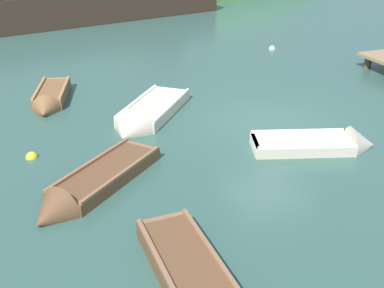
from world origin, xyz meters
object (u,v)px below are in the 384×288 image
object	(u,v)px
rowboat_outer_right	(197,288)
rowboat_near_dock	(51,99)
rowboat_outer_left	(323,146)
rowboat_portside	(89,188)
rowboat_center	(146,118)
buoy_yellow	(32,158)
buoy_white	(272,49)
sailing_ship	(99,7)

from	to	relation	value
rowboat_outer_right	rowboat_near_dock	world-z (taller)	rowboat_outer_right
rowboat_outer_left	rowboat_portside	bearing A→B (deg)	-162.13
rowboat_outer_right	rowboat_center	size ratio (longest dim) A/B	0.91
rowboat_portside	rowboat_outer_right	xyz separation A→B (m)	(1.03, -3.78, 0.03)
rowboat_portside	rowboat_center	size ratio (longest dim) A/B	0.95
rowboat_portside	rowboat_center	world-z (taller)	rowboat_center
buoy_yellow	rowboat_center	bearing A→B (deg)	19.97
rowboat_center	buoy_white	size ratio (longest dim) A/B	12.25
rowboat_outer_right	rowboat_portside	bearing A→B (deg)	-164.67
rowboat_portside	rowboat_outer_left	distance (m)	6.15
sailing_ship	rowboat_outer_right	world-z (taller)	sailing_ship
rowboat_center	buoy_yellow	bearing A→B (deg)	-29.51
rowboat_near_dock	rowboat_outer_left	size ratio (longest dim) A/B	0.91
rowboat_outer_left	rowboat_outer_right	bearing A→B (deg)	-125.44
rowboat_outer_left	sailing_ship	bearing A→B (deg)	114.07
rowboat_near_dock	buoy_white	distance (m)	10.97
rowboat_portside	rowboat_near_dock	size ratio (longest dim) A/B	1.13
sailing_ship	rowboat_center	world-z (taller)	sailing_ship
buoy_white	rowboat_outer_left	bearing A→B (deg)	-113.26
rowboat_outer_right	buoy_yellow	world-z (taller)	rowboat_outer_right
sailing_ship	buoy_white	size ratio (longest dim) A/B	59.61
rowboat_near_dock	buoy_yellow	xyz separation A→B (m)	(-0.92, -3.86, -0.12)
sailing_ship	rowboat_center	size ratio (longest dim) A/B	4.87
rowboat_near_dock	buoy_yellow	world-z (taller)	rowboat_near_dock
rowboat_center	buoy_yellow	size ratio (longest dim) A/B	11.80
buoy_white	rowboat_portside	bearing A→B (deg)	-137.25
buoy_white	rowboat_outer_right	bearing A→B (deg)	-124.85
buoy_yellow	buoy_white	bearing A→B (deg)	32.75
rowboat_outer_left	buoy_white	world-z (taller)	rowboat_outer_left
rowboat_outer_right	rowboat_outer_left	world-z (taller)	rowboat_outer_left
rowboat_portside	rowboat_center	distance (m)	4.15
rowboat_near_dock	rowboat_outer_left	xyz separation A→B (m)	(6.29, -6.18, -0.04)
rowboat_outer_left	rowboat_center	distance (m)	5.21
sailing_ship	buoy_white	xyz separation A→B (m)	(5.92, -10.26, -0.66)
rowboat_center	buoy_white	distance (m)	10.00
buoy_yellow	rowboat_near_dock	bearing A→B (deg)	76.63
rowboat_portside	rowboat_center	xyz separation A→B (m)	(2.33, 3.44, 0.01)
rowboat_portside	rowboat_outer_right	world-z (taller)	rowboat_outer_right
rowboat_center	buoy_yellow	xyz separation A→B (m)	(-3.39, -1.23, -0.10)
rowboat_outer_right	buoy_white	bearing A→B (deg)	145.28
rowboat_center	buoy_white	xyz separation A→B (m)	(7.95, 6.06, -0.10)
rowboat_outer_left	rowboat_center	world-z (taller)	rowboat_center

